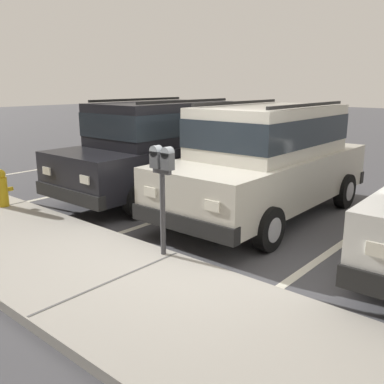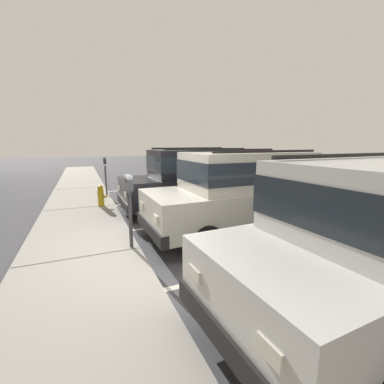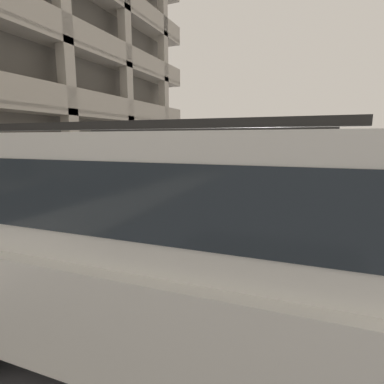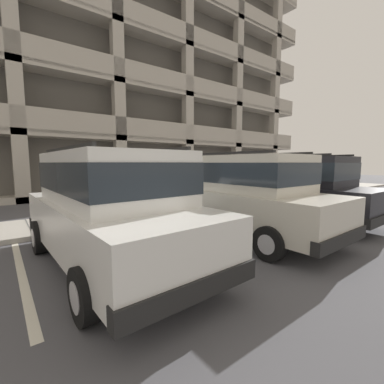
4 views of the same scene
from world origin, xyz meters
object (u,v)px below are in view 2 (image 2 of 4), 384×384
at_px(silver_suv, 245,190).
at_px(dark_hatchback, 196,177).
at_px(parking_meter_near, 129,194).
at_px(parking_meter_far, 105,170).
at_px(fire_hydrant, 101,196).

bearing_deg(silver_suv, dark_hatchback, 2.57).
height_order(silver_suv, dark_hatchback, same).
bearing_deg(dark_hatchback, parking_meter_near, 134.65).
xyz_separation_m(dark_hatchback, parking_meter_far, (3.21, 2.56, 0.03)).
bearing_deg(fire_hydrant, silver_suv, -141.35).
distance_m(silver_suv, fire_hydrant, 4.92).
distance_m(dark_hatchback, parking_meter_far, 4.11).
relative_size(silver_suv, parking_meter_far, 3.14).
relative_size(parking_meter_far, fire_hydrant, 2.19).
xyz_separation_m(silver_suv, parking_meter_near, (-0.07, 2.75, 0.12)).
distance_m(parking_meter_far, fire_hydrant, 2.07).
bearing_deg(parking_meter_near, fire_hydrant, 4.37).
height_order(silver_suv, fire_hydrant, silver_suv).
relative_size(parking_meter_near, fire_hydrant, 2.09).
bearing_deg(silver_suv, fire_hydrant, 37.87).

